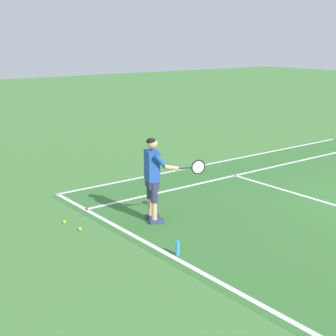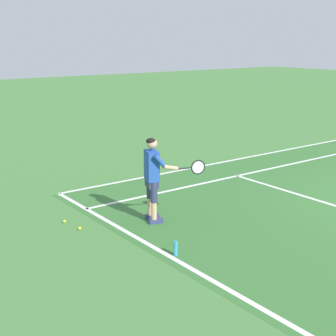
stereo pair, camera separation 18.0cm
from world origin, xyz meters
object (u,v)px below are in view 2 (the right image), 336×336
Objects in this scene: tennis_player at (153,174)px; water_bottle at (176,249)px; tennis_ball_near_feet at (64,221)px; tennis_ball_by_baseline at (80,228)px.

tennis_player is 6.76× the size of water_bottle.
water_bottle is (2.56, 0.85, 0.09)m from tennis_ball_near_feet.
water_bottle reaches higher than tennis_ball_near_feet.
tennis_ball_by_baseline is (-0.45, -1.43, -0.96)m from tennis_player.
tennis_ball_near_feet is 2.70m from water_bottle.
tennis_player is 25.95× the size of tennis_ball_near_feet.
tennis_ball_near_feet is at bearing -172.44° from tennis_ball_by_baseline.
tennis_ball_by_baseline is 2.18m from water_bottle.
tennis_player is at bearing 56.95° from tennis_ball_near_feet.
tennis_ball_near_feet is 0.53m from tennis_ball_by_baseline.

